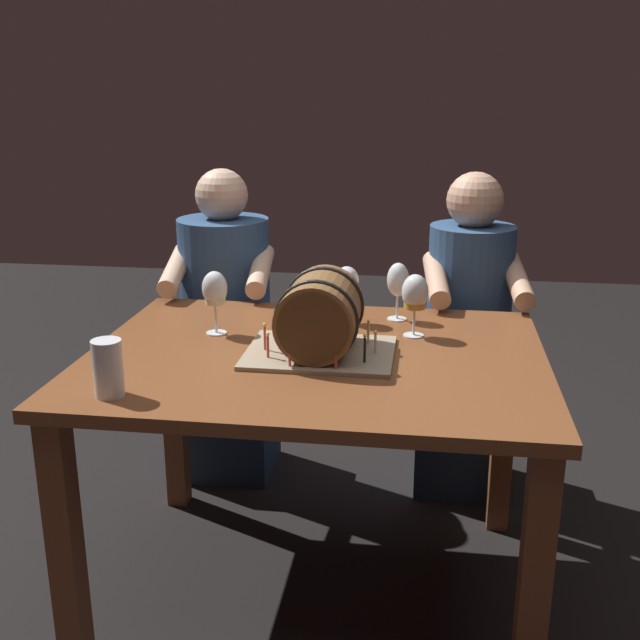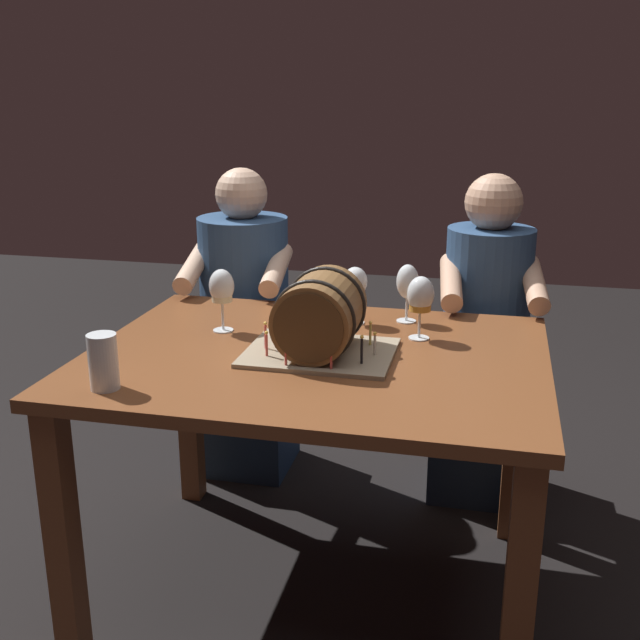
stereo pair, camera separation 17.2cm
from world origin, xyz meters
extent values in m
plane|color=black|center=(0.00, 0.00, 0.00)|extent=(8.00, 8.00, 0.00)
cube|color=brown|center=(0.00, 0.00, 0.74)|extent=(1.26, 0.97, 0.03)
cube|color=brown|center=(-0.57, -0.43, 0.36)|extent=(0.07, 0.07, 0.72)
cube|color=brown|center=(0.57, -0.43, 0.36)|extent=(0.07, 0.07, 0.72)
cube|color=brown|center=(-0.57, 0.43, 0.36)|extent=(0.07, 0.07, 0.72)
cube|color=brown|center=(0.57, 0.43, 0.36)|extent=(0.07, 0.07, 0.72)
cube|color=gray|center=(0.01, -0.01, 0.77)|extent=(0.40, 0.32, 0.01)
cylinder|color=brown|center=(0.01, -0.01, 0.88)|extent=(0.21, 0.27, 0.21)
cylinder|color=#46301B|center=(0.01, -0.15, 0.88)|extent=(0.19, 0.00, 0.19)
cylinder|color=#46301B|center=(0.01, 0.12, 0.88)|extent=(0.19, 0.00, 0.19)
torus|color=black|center=(0.01, -0.09, 0.88)|extent=(0.23, 0.01, 0.23)
torus|color=black|center=(0.01, 0.06, 0.88)|extent=(0.23, 0.01, 0.23)
cylinder|color=silver|center=(0.17, -0.01, 0.80)|extent=(0.01, 0.01, 0.05)
sphere|color=#F9C64C|center=(0.17, -0.01, 0.83)|extent=(0.01, 0.01, 0.01)
cylinder|color=#EAD666|center=(0.14, 0.07, 0.80)|extent=(0.01, 0.01, 0.06)
sphere|color=#F9C64C|center=(0.14, 0.07, 0.84)|extent=(0.01, 0.01, 0.01)
cylinder|color=#EAD666|center=(0.05, 0.13, 0.80)|extent=(0.01, 0.01, 0.06)
sphere|color=#F9C64C|center=(0.05, 0.13, 0.84)|extent=(0.01, 0.01, 0.01)
cylinder|color=silver|center=(-0.02, 0.13, 0.80)|extent=(0.01, 0.01, 0.06)
sphere|color=#F9C64C|center=(-0.02, 0.13, 0.83)|extent=(0.01, 0.01, 0.01)
cylinder|color=#D64C47|center=(-0.12, 0.06, 0.80)|extent=(0.01, 0.01, 0.07)
sphere|color=#F9C64C|center=(-0.12, 0.06, 0.84)|extent=(0.01, 0.01, 0.01)
cylinder|color=#D64C47|center=(-0.14, -0.03, 0.80)|extent=(0.01, 0.01, 0.07)
sphere|color=#F9C64C|center=(-0.14, -0.03, 0.84)|extent=(0.01, 0.01, 0.01)
cylinder|color=#D64C47|center=(-0.12, -0.09, 0.80)|extent=(0.01, 0.01, 0.06)
sphere|color=#F9C64C|center=(-0.12, -0.09, 0.84)|extent=(0.01, 0.01, 0.01)
cylinder|color=#D64C47|center=(-0.05, -0.14, 0.80)|extent=(0.01, 0.01, 0.06)
sphere|color=#F9C64C|center=(-0.05, -0.14, 0.84)|extent=(0.01, 0.01, 0.01)
cylinder|color=#D64C47|center=(0.07, -0.14, 0.80)|extent=(0.01, 0.01, 0.06)
sphere|color=#F9C64C|center=(0.07, -0.14, 0.83)|extent=(0.01, 0.01, 0.01)
cylinder|color=black|center=(0.14, -0.09, 0.80)|extent=(0.01, 0.01, 0.07)
sphere|color=#F9C64C|center=(0.14, -0.09, 0.84)|extent=(0.01, 0.01, 0.01)
cylinder|color=white|center=(0.05, 0.30, 0.76)|extent=(0.06, 0.06, 0.00)
cylinder|color=white|center=(0.05, 0.30, 0.81)|extent=(0.01, 0.01, 0.08)
ellipsoid|color=white|center=(0.05, 0.30, 0.89)|extent=(0.08, 0.08, 0.09)
cylinder|color=pink|center=(0.05, 0.30, 0.86)|extent=(0.06, 0.06, 0.02)
cylinder|color=white|center=(-0.32, 0.13, 0.76)|extent=(0.06, 0.06, 0.00)
cylinder|color=white|center=(-0.32, 0.13, 0.81)|extent=(0.01, 0.01, 0.08)
ellipsoid|color=white|center=(-0.32, 0.13, 0.90)|extent=(0.07, 0.07, 0.10)
cylinder|color=beige|center=(-0.32, 0.13, 0.87)|extent=(0.06, 0.06, 0.04)
cylinder|color=white|center=(0.26, 0.19, 0.76)|extent=(0.06, 0.06, 0.00)
cylinder|color=white|center=(0.26, 0.19, 0.80)|extent=(0.01, 0.01, 0.08)
ellipsoid|color=white|center=(0.26, 0.19, 0.89)|extent=(0.08, 0.08, 0.11)
cylinder|color=#C6842D|center=(0.26, 0.19, 0.87)|extent=(0.06, 0.06, 0.04)
cylinder|color=white|center=(0.21, 0.35, 0.76)|extent=(0.06, 0.06, 0.00)
cylinder|color=white|center=(0.21, 0.35, 0.80)|extent=(0.01, 0.01, 0.07)
ellipsoid|color=white|center=(0.21, 0.35, 0.89)|extent=(0.07, 0.07, 0.11)
cylinder|color=white|center=(-0.44, -0.37, 0.83)|extent=(0.07, 0.07, 0.14)
cylinder|color=#C6842D|center=(-0.44, -0.37, 0.81)|extent=(0.07, 0.07, 0.10)
cylinder|color=white|center=(-0.44, -0.37, 0.86)|extent=(0.07, 0.07, 0.01)
cube|color=#1B2D46|center=(-0.45, 0.71, 0.23)|extent=(0.34, 0.32, 0.45)
cylinder|color=#2D4C75|center=(-0.45, 0.71, 0.73)|extent=(0.37, 0.37, 0.55)
sphere|color=beige|center=(-0.45, 0.71, 1.09)|extent=(0.19, 0.19, 0.19)
cylinder|color=beige|center=(-0.29, 0.59, 0.84)|extent=(0.10, 0.31, 0.14)
cylinder|color=beige|center=(-0.59, 0.57, 0.84)|extent=(0.10, 0.31, 0.14)
cube|color=#1B2D46|center=(0.45, 0.71, 0.23)|extent=(0.34, 0.32, 0.45)
cylinder|color=#2D4C75|center=(0.45, 0.71, 0.73)|extent=(0.33, 0.33, 0.55)
sphere|color=tan|center=(0.45, 0.71, 1.09)|extent=(0.20, 0.20, 0.20)
cylinder|color=tan|center=(0.60, 0.59, 0.84)|extent=(0.10, 0.31, 0.14)
cylinder|color=tan|center=(0.33, 0.57, 0.84)|extent=(0.10, 0.31, 0.14)
camera|label=1|loc=(0.30, -2.00, 1.48)|focal=43.37mm
camera|label=2|loc=(0.47, -1.96, 1.48)|focal=43.37mm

